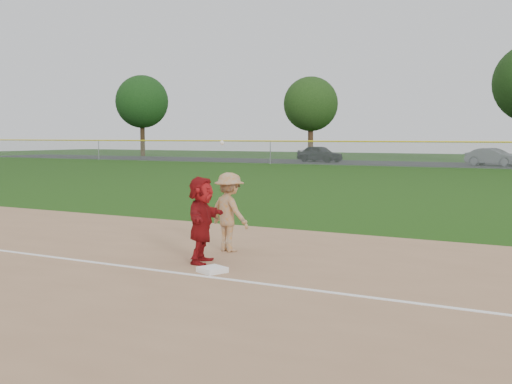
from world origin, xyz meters
The scene contains 9 objects.
ground centered at (0.00, 0.00, 0.00)m, with size 160.00×160.00×0.00m, color #1A400C.
foul_line centered at (0.00, -0.80, 0.03)m, with size 60.00×0.10×0.01m, color white.
first_base centered at (0.19, -0.44, 0.07)m, with size 0.42×0.42×0.09m, color white.
base_runner centered at (-0.46, 0.19, 0.85)m, with size 1.54×0.49×1.66m, color maroon.
car_left centered at (-17.83, 45.87, 0.78)m, with size 1.82×4.53×1.54m, color black.
car_mid centered at (-2.24, 45.61, 0.73)m, with size 1.53×4.39×1.45m, color slate.
first_base_play centered at (-0.65, 1.51, 0.85)m, with size 1.22×1.23×2.33m.
tree_0 centered at (-44.00, 52.00, 6.59)m, with size 6.40×6.40×9.81m.
tree_1 centered at (-22.00, 53.00, 5.83)m, with size 5.80×5.80×8.75m.
Camera 1 is at (6.33, -9.87, 2.44)m, focal length 45.00 mm.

